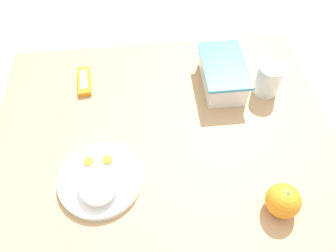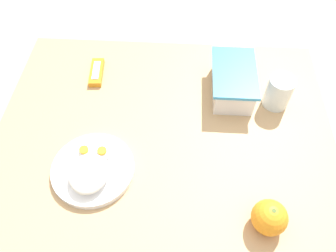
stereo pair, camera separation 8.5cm
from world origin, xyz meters
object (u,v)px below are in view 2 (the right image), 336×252
(candy_bar, at_px, (97,72))
(drinking_glass, at_px, (279,92))
(orange_fruit, at_px, (269,218))
(rice_plate, at_px, (92,169))
(food_container, at_px, (232,83))

(candy_bar, relative_size, drinking_glass, 1.18)
(candy_bar, bearing_deg, orange_fruit, 46.42)
(orange_fruit, xyz_separation_m, rice_plate, (-0.11, -0.42, -0.02))
(food_container, relative_size, rice_plate, 0.98)
(orange_fruit, height_order, drinking_glass, drinking_glass)
(rice_plate, relative_size, candy_bar, 1.83)
(rice_plate, relative_size, drinking_glass, 2.15)
(rice_plate, bearing_deg, candy_bar, -170.89)
(food_container, xyz_separation_m, drinking_glass, (0.04, 0.13, 0.01))
(orange_fruit, xyz_separation_m, drinking_glass, (-0.37, 0.07, 0.01))
(orange_fruit, bearing_deg, food_container, -171.91)
(food_container, distance_m, rice_plate, 0.48)
(rice_plate, xyz_separation_m, drinking_glass, (-0.26, 0.49, 0.03))
(rice_plate, distance_m, candy_bar, 0.35)
(rice_plate, distance_m, drinking_glass, 0.56)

